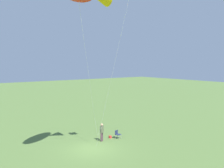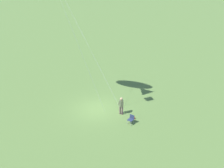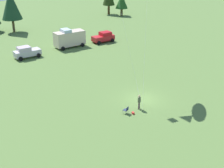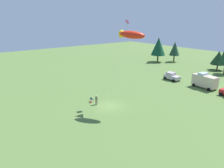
# 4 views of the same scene
# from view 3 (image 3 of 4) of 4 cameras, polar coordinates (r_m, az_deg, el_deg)

# --- Properties ---
(ground_plane) EXTENTS (160.00, 160.00, 0.00)m
(ground_plane) POSITION_cam_3_polar(r_m,az_deg,el_deg) (37.45, 5.55, -2.79)
(ground_plane) COLOR #547337
(person_kite_flyer) EXTENTS (0.54, 0.47, 1.74)m
(person_kite_flyer) POSITION_cam_3_polar(r_m,az_deg,el_deg) (34.82, 4.99, -3.08)
(person_kite_flyer) COLOR #543743
(person_kite_flyer) RESTS_ON ground
(folding_chair) EXTENTS (0.61, 0.61, 0.82)m
(folding_chair) POSITION_cam_3_polar(r_m,az_deg,el_deg) (34.05, 2.63, -4.70)
(folding_chair) COLOR #252F4E
(folding_chair) RESTS_ON ground
(backpack_on_grass) EXTENTS (0.30, 0.37, 0.22)m
(backpack_on_grass) POSITION_cam_3_polar(r_m,az_deg,el_deg) (34.20, 3.87, -5.32)
(backpack_on_grass) COLOR red
(backpack_on_grass) RESTS_ON ground
(car_silver_compact) EXTENTS (4.36, 2.56, 1.89)m
(car_silver_compact) POSITION_cam_3_polar(r_m,az_deg,el_deg) (52.67, -15.36, 5.66)
(car_silver_compact) COLOR #BDB4B8
(car_silver_compact) RESTS_ON ground
(van_camper_beige) EXTENTS (5.61, 3.08, 3.34)m
(van_camper_beige) POSITION_cam_3_polar(r_m,az_deg,el_deg) (56.68, -7.80, 8.32)
(van_camper_beige) COLOR beige
(van_camper_beige) RESTS_ON ground
(car_red_sedan) EXTENTS (4.37, 2.58, 1.89)m
(car_red_sedan) POSITION_cam_3_polar(r_m,az_deg,el_deg) (59.40, -1.55, 8.58)
(car_red_sedan) COLOR red
(car_red_sedan) RESTS_ON ground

